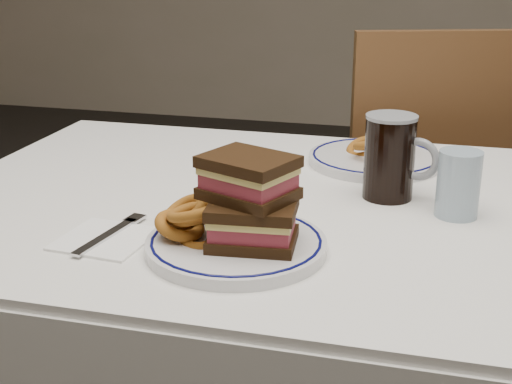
% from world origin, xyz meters
% --- Properties ---
extents(dining_table, '(1.27, 0.87, 0.75)m').
position_xyz_m(dining_table, '(0.00, 0.00, 0.64)').
color(dining_table, silver).
rests_on(dining_table, floor).
extents(chair_far, '(0.56, 0.56, 0.97)m').
position_xyz_m(chair_far, '(0.19, 0.75, 0.53)').
color(chair_far, '#4E3419').
rests_on(chair_far, floor).
extents(main_plate, '(0.26, 0.26, 0.02)m').
position_xyz_m(main_plate, '(-0.05, -0.22, 0.76)').
color(main_plate, silver).
rests_on(main_plate, dining_table).
extents(reuben_sandwich, '(0.15, 0.13, 0.12)m').
position_xyz_m(reuben_sandwich, '(-0.03, -0.22, 0.83)').
color(reuben_sandwich, black).
rests_on(reuben_sandwich, main_plate).
extents(onion_rings_main, '(0.12, 0.11, 0.09)m').
position_xyz_m(onion_rings_main, '(-0.11, -0.22, 0.79)').
color(onion_rings_main, brown).
rests_on(onion_rings_main, main_plate).
extents(ketchup_ramekin, '(0.05, 0.05, 0.03)m').
position_xyz_m(ketchup_ramekin, '(-0.07, -0.12, 0.78)').
color(ketchup_ramekin, white).
rests_on(ketchup_ramekin, main_plate).
extents(beer_mug, '(0.13, 0.09, 0.14)m').
position_xyz_m(beer_mug, '(0.14, 0.06, 0.82)').
color(beer_mug, black).
rests_on(beer_mug, dining_table).
extents(water_glass, '(0.07, 0.07, 0.11)m').
position_xyz_m(water_glass, '(0.25, 0.00, 0.80)').
color(water_glass, '#96AEC1').
rests_on(water_glass, dining_table).
extents(far_plate, '(0.26, 0.26, 0.02)m').
position_xyz_m(far_plate, '(0.10, 0.25, 0.76)').
color(far_plate, silver).
rests_on(far_plate, dining_table).
extents(onion_rings_far, '(0.14, 0.13, 0.07)m').
position_xyz_m(onion_rings_far, '(0.10, 0.26, 0.78)').
color(onion_rings_far, brown).
rests_on(onion_rings_far, far_plate).
extents(napkin_fork, '(0.14, 0.17, 0.01)m').
position_xyz_m(napkin_fork, '(-0.24, -0.23, 0.75)').
color(napkin_fork, white).
rests_on(napkin_fork, dining_table).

